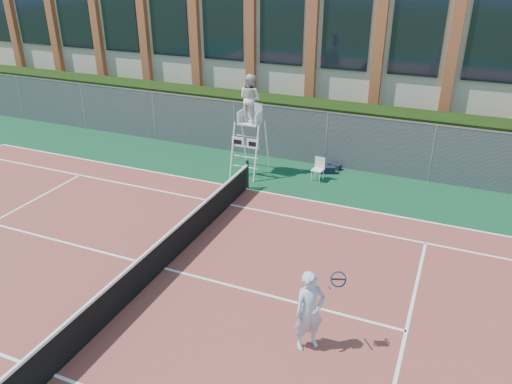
% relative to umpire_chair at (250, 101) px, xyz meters
% --- Properties ---
extents(ground, '(120.00, 120.00, 0.00)m').
position_rel_umpire_chair_xyz_m(ground, '(0.51, -7.05, -2.83)').
color(ground, '#233814').
extents(apron, '(36.00, 20.00, 0.01)m').
position_rel_umpire_chair_xyz_m(apron, '(0.51, -6.05, -2.82)').
color(apron, '#0D3C23').
rests_on(apron, ground).
extents(tennis_court, '(23.77, 10.97, 0.02)m').
position_rel_umpire_chair_xyz_m(tennis_court, '(0.51, -7.05, -2.81)').
color(tennis_court, brown).
rests_on(tennis_court, apron).
extents(tennis_net, '(0.10, 11.30, 1.10)m').
position_rel_umpire_chair_xyz_m(tennis_net, '(0.51, -7.05, -2.29)').
color(tennis_net, black).
rests_on(tennis_net, ground).
extents(fence, '(40.00, 0.06, 2.20)m').
position_rel_umpire_chair_xyz_m(fence, '(0.51, 1.75, -1.73)').
color(fence, '#595E60').
rests_on(fence, ground).
extents(hedge, '(40.00, 1.40, 2.20)m').
position_rel_umpire_chair_xyz_m(hedge, '(0.51, 2.95, -1.73)').
color(hedge, black).
rests_on(hedge, ground).
extents(building, '(45.00, 10.60, 8.22)m').
position_rel_umpire_chair_xyz_m(building, '(0.51, 10.90, 1.32)').
color(building, beige).
rests_on(building, ground).
extents(umpire_chair, '(1.08, 1.66, 3.87)m').
position_rel_umpire_chair_xyz_m(umpire_chair, '(0.00, 0.00, 0.00)').
color(umpire_chair, white).
rests_on(umpire_chair, ground).
extents(plastic_chair, '(0.45, 0.46, 0.87)m').
position_rel_umpire_chair_xyz_m(plastic_chair, '(2.66, 0.30, -2.31)').
color(plastic_chair, silver).
rests_on(plastic_chair, apron).
extents(sports_bag_near, '(0.69, 0.47, 0.27)m').
position_rel_umpire_chair_xyz_m(sports_bag_near, '(2.80, 1.00, -2.68)').
color(sports_bag_near, black).
rests_on(sports_bag_near, apron).
extents(sports_bag_far, '(0.57, 0.37, 0.21)m').
position_rel_umpire_chair_xyz_m(sports_bag_far, '(2.95, 1.55, -2.71)').
color(sports_bag_far, black).
rests_on(sports_bag_far, apron).
extents(tennis_player, '(1.09, 0.86, 1.87)m').
position_rel_umpire_chair_xyz_m(tennis_player, '(4.99, -8.35, -1.86)').
color(tennis_player, silver).
rests_on(tennis_player, tennis_court).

